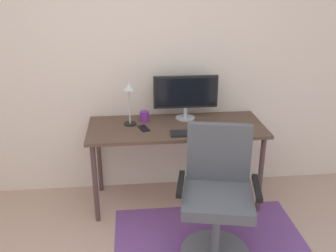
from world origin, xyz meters
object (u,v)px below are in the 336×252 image
Objects in this scene: desk at (176,134)px; keyboard at (196,133)px; cell_phone at (144,128)px; office_chair at (217,203)px; computer_mouse at (236,129)px; monitor at (186,94)px; coffee_cup at (145,116)px; desk_lamp at (129,97)px.

keyboard is (0.14, -0.20, 0.09)m from desk.
cell_phone is 0.94m from office_chair.
computer_mouse is at bearing -28.37° from cell_phone.
computer_mouse is at bearing -42.93° from monitor.
keyboard is 0.55m from coffee_cup.
cell_phone reaches higher than desk.
desk is 0.31m from cell_phone.
coffee_cup is 1.10m from office_chair.
desk is 0.26m from keyboard.
keyboard is at bearing -38.41° from cell_phone.
desk is 4.09× the size of desk_lamp.
coffee_cup is 0.09× the size of office_chair.
computer_mouse is 1.12× the size of coffee_cup.
monitor is 5.66× the size of computer_mouse.
monitor reaches higher than desk_lamp.
cell_phone is at bearing 136.99° from office_chair.
monitor is at bearing 3.95° from coffee_cup.
keyboard is 0.65m from office_chair.
computer_mouse is 0.74× the size of cell_phone.
cell_phone is 0.37× the size of desk_lamp.
cell_phone is 0.14× the size of office_chair.
desk_lamp reaches higher than cell_phone.
desk is 1.55× the size of office_chair.
desk is at bearing 125.27° from keyboard.
computer_mouse is 0.10× the size of office_chair.
computer_mouse reaches higher than desk.
computer_mouse is at bearing 3.33° from keyboard.
desk is at bearing -28.85° from coffee_cup.
desk_lamp is (-0.13, -0.08, 0.21)m from coffee_cup.
coffee_cup reaches higher than cell_phone.
desk_lamp is 1.19m from office_chair.
cell_phone is at bearing -45.26° from desk_lamp.
desk_lamp reaches higher than office_chair.
office_chair is at bearing -61.84° from coffee_cup.
keyboard is at bearing -40.21° from coffee_cup.
keyboard is at bearing -26.58° from desk_lamp.
desk_lamp reaches higher than coffee_cup.
coffee_cup is (-0.77, 0.33, 0.03)m from computer_mouse.
monitor is 0.59× the size of office_chair.
desk_lamp is (-0.55, 0.27, 0.25)m from keyboard.
desk_lamp is 0.38× the size of office_chair.
cell_phone is at bearing 170.06° from computer_mouse.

